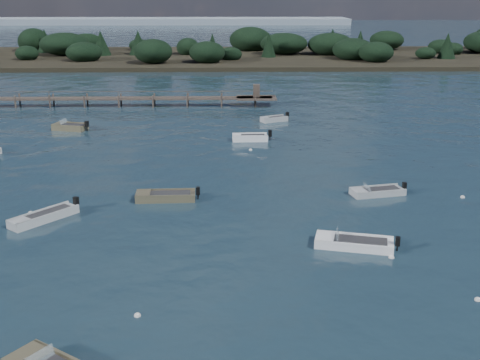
{
  "coord_description": "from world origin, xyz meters",
  "views": [
    {
      "loc": [
        0.41,
        -27.3,
        14.22
      ],
      "look_at": [
        1.24,
        14.0,
        1.0
      ],
      "focal_mm": 45.0,
      "sensor_mm": 36.0,
      "label": 1
    }
  ],
  "objects_px": {
    "dinghy_mid_white_b": "(377,193)",
    "dinghy_extra_b": "(70,128)",
    "dinghy_mid_grey": "(166,198)",
    "dinghy_extra_a": "(44,218)",
    "dinghy_mid_white_a": "(354,244)",
    "jetty": "(51,99)",
    "tender_far_white": "(250,139)",
    "tender_far_grey_b": "(274,120)"
  },
  "relations": [
    {
      "from": "jetty",
      "to": "dinghy_extra_b",
      "type": "bearing_deg",
      "value": -67.12
    },
    {
      "from": "dinghy_extra_a",
      "to": "tender_far_grey_b",
      "type": "xyz_separation_m",
      "value": [
        17.0,
        29.72,
        0.0
      ]
    },
    {
      "from": "tender_far_grey_b",
      "to": "dinghy_extra_b",
      "type": "distance_m",
      "value": 22.09
    },
    {
      "from": "dinghy_mid_white_a",
      "to": "dinghy_mid_white_b",
      "type": "bearing_deg",
      "value": 68.74
    },
    {
      "from": "tender_far_white",
      "to": "dinghy_extra_b",
      "type": "relative_size",
      "value": 0.97
    },
    {
      "from": "dinghy_mid_grey",
      "to": "dinghy_mid_white_b",
      "type": "distance_m",
      "value": 15.2
    },
    {
      "from": "dinghy_mid_grey",
      "to": "jetty",
      "type": "xyz_separation_m",
      "value": [
        -17.71,
        35.3,
        0.83
      ]
    },
    {
      "from": "dinghy_extra_a",
      "to": "jetty",
      "type": "height_order",
      "value": "jetty"
    },
    {
      "from": "tender_far_grey_b",
      "to": "dinghy_extra_b",
      "type": "relative_size",
      "value": 0.84
    },
    {
      "from": "dinghy_mid_white_b",
      "to": "dinghy_extra_a",
      "type": "relative_size",
      "value": 0.98
    },
    {
      "from": "tender_far_white",
      "to": "dinghy_extra_b",
      "type": "xyz_separation_m",
      "value": [
        -18.77,
        5.15,
        -0.0
      ]
    },
    {
      "from": "tender_far_white",
      "to": "jetty",
      "type": "xyz_separation_m",
      "value": [
        -24.29,
        18.24,
        0.8
      ]
    },
    {
      "from": "dinghy_mid_white_b",
      "to": "dinghy_extra_b",
      "type": "distance_m",
      "value": 34.76
    },
    {
      "from": "tender_far_white",
      "to": "tender_far_grey_b",
      "type": "distance_m",
      "value": 9.35
    },
    {
      "from": "dinghy_mid_grey",
      "to": "dinghy_extra_a",
      "type": "bearing_deg",
      "value": -152.8
    },
    {
      "from": "dinghy_mid_grey",
      "to": "tender_far_grey_b",
      "type": "bearing_deg",
      "value": 69.7
    },
    {
      "from": "dinghy_mid_grey",
      "to": "jetty",
      "type": "distance_m",
      "value": 39.51
    },
    {
      "from": "dinghy_mid_white_b",
      "to": "tender_far_grey_b",
      "type": "bearing_deg",
      "value": 102.54
    },
    {
      "from": "dinghy_mid_grey",
      "to": "dinghy_mid_white_a",
      "type": "bearing_deg",
      "value": -35.63
    },
    {
      "from": "tender_far_white",
      "to": "dinghy_mid_white_a",
      "type": "distance_m",
      "value": 25.9
    },
    {
      "from": "dinghy_mid_white_b",
      "to": "dinghy_mid_white_a",
      "type": "distance_m",
      "value": 9.79
    },
    {
      "from": "dinghy_mid_grey",
      "to": "dinghy_mid_white_a",
      "type": "relative_size",
      "value": 0.93
    },
    {
      "from": "dinghy_mid_grey",
      "to": "dinghy_extra_b",
      "type": "xyz_separation_m",
      "value": [
        -12.19,
        22.22,
        0.03
      ]
    },
    {
      "from": "tender_far_grey_b",
      "to": "dinghy_mid_white_a",
      "type": "distance_m",
      "value": 34.31
    },
    {
      "from": "dinghy_extra_b",
      "to": "dinghy_extra_a",
      "type": "bearing_deg",
      "value": -79.59
    },
    {
      "from": "dinghy_mid_grey",
      "to": "dinghy_extra_b",
      "type": "bearing_deg",
      "value": 118.75
    },
    {
      "from": "dinghy_extra_a",
      "to": "jetty",
      "type": "relative_size",
      "value": 0.07
    },
    {
      "from": "dinghy_mid_grey",
      "to": "jetty",
      "type": "bearing_deg",
      "value": 116.65
    },
    {
      "from": "dinghy_mid_white_b",
      "to": "dinghy_extra_a",
      "type": "bearing_deg",
      "value": -168.5
    },
    {
      "from": "tender_far_white",
      "to": "dinghy_mid_grey",
      "type": "distance_m",
      "value": 18.29
    },
    {
      "from": "dinghy_extra_a",
      "to": "dinghy_extra_b",
      "type": "relative_size",
      "value": 1.09
    },
    {
      "from": "dinghy_extra_b",
      "to": "dinghy_mid_white_a",
      "type": "bearing_deg",
      "value": -52.06
    },
    {
      "from": "dinghy_mid_white_b",
      "to": "dinghy_mid_grey",
      "type": "bearing_deg",
      "value": -177.03
    },
    {
      "from": "tender_far_white",
      "to": "dinghy_mid_white_b",
      "type": "relative_size",
      "value": 0.91
    },
    {
      "from": "tender_far_white",
      "to": "dinghy_extra_b",
      "type": "distance_m",
      "value": 19.46
    },
    {
      "from": "dinghy_mid_white_b",
      "to": "dinghy_mid_white_a",
      "type": "relative_size",
      "value": 0.87
    },
    {
      "from": "dinghy_mid_white_b",
      "to": "dinghy_extra_a",
      "type": "distance_m",
      "value": 23.05
    },
    {
      "from": "dinghy_mid_white_b",
      "to": "jetty",
      "type": "xyz_separation_m",
      "value": [
        -32.89,
        34.52,
        0.85
      ]
    },
    {
      "from": "tender_far_white",
      "to": "dinghy_mid_white_a",
      "type": "xyz_separation_m",
      "value": [
        5.05,
        -25.4,
        -0.04
      ]
    },
    {
      "from": "dinghy_mid_white_a",
      "to": "tender_far_grey_b",
      "type": "bearing_deg",
      "value": 93.41
    },
    {
      "from": "dinghy_extra_a",
      "to": "jetty",
      "type": "bearing_deg",
      "value": 104.76
    },
    {
      "from": "dinghy_mid_grey",
      "to": "tender_far_grey_b",
      "type": "height_order",
      "value": "tender_far_grey_b"
    }
  ]
}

